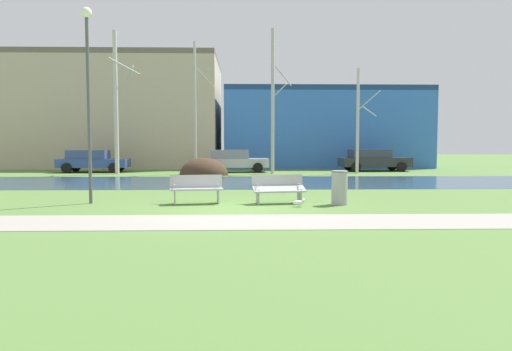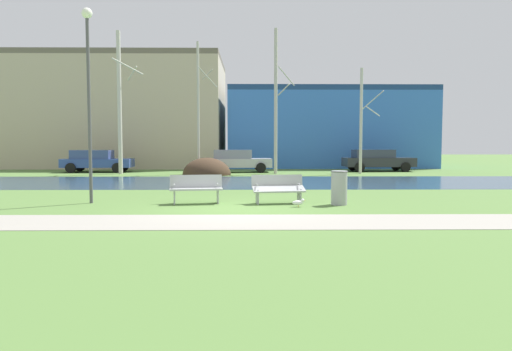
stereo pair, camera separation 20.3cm
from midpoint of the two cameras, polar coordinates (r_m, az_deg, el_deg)
name	(u,v)px [view 2 (the right image)]	position (r m, az deg, el deg)	size (l,w,h in m)	color
ground_plane	(242,181)	(23.03, -1.43, -0.67)	(120.00, 120.00, 0.00)	#517538
paved_path_strip	(234,222)	(10.91, -2.21, -5.69)	(60.00, 2.14, 0.01)	gray
river_band	(242,182)	(22.36, -1.45, -0.79)	(80.00, 7.64, 0.01)	#2D475B
soil_mound	(207,175)	(27.76, -5.85, 0.08)	(2.87, 2.63, 2.05)	#423021
bench_left	(196,188)	(14.32, -6.95, -1.55)	(1.66, 0.77, 0.87)	#9EA0A3
bench_right	(278,188)	(14.26, 3.14, -1.55)	(1.66, 0.77, 0.87)	#9EA0A3
trash_bin	(339,187)	(14.14, 10.57, -1.42)	(0.50, 0.50, 1.02)	#999B9E
seagull	(298,202)	(13.53, 5.66, -3.31)	(0.39, 0.14, 0.24)	white
streetlamp	(88,76)	(15.23, -19.50, 11.46)	(0.32, 0.32, 5.91)	#4C4C51
birch_far_left	(120,101)	(29.75, -16.15, 8.74)	(1.64, 2.66, 8.65)	beige
birch_left	(199,107)	(28.86, -6.84, 8.37)	(1.27, 2.11, 8.03)	#BCB7A8
birch_center_left	(276,101)	(28.82, 2.68, 9.12)	(1.26, 1.99, 8.84)	#BCB7A8
birch_center	(362,120)	(29.62, 13.04, 6.64)	(1.45, 2.48, 6.49)	beige
parked_van_nearest_blue	(96,160)	(32.02, -18.84, 1.75)	(4.47, 2.18, 1.44)	#2D4793
parked_sedan_second_silver	(236,160)	(30.36, -2.22, 1.86)	(4.42, 2.09, 1.45)	#B2B5BC
parked_hatch_third_dark	(377,160)	(32.38, 14.77, 1.87)	(4.71, 2.15, 1.46)	#282B30
building_beige_block	(126,114)	(39.68, -15.52, 7.34)	(15.74, 9.60, 8.65)	#BCAD8E
building_blue_store	(324,129)	(39.49, 8.54, 5.66)	(15.76, 9.81, 6.19)	#3870C6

